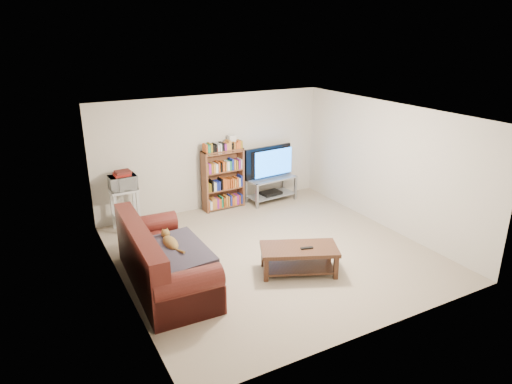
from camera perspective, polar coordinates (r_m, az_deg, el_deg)
floor at (r=7.95m, az=2.02°, el=-7.54°), size 5.00×5.00×0.00m
ceiling at (r=7.18m, az=2.25°, el=9.74°), size 5.00×5.00×0.00m
wall_back at (r=9.62m, az=-5.45°, el=4.94°), size 5.00×0.00×5.00m
wall_front at (r=5.64m, az=15.18°, el=-6.70°), size 5.00×0.00×5.00m
wall_left at (r=6.65m, az=-16.82°, el=-2.73°), size 0.00×5.00×5.00m
wall_right at (r=8.95m, az=16.09°, el=3.12°), size 0.00×5.00×5.00m
sofa at (r=7.01m, az=-11.89°, el=-8.85°), size 1.06×2.32×0.98m
blanket at (r=6.81m, az=-10.12°, el=-7.44°), size 0.94×1.19×0.19m
cat at (r=6.97m, az=-10.65°, el=-6.29°), size 0.27×0.63×0.19m
coffee_table at (r=7.24m, az=5.39°, el=-7.83°), size 1.34×1.04×0.44m
remote at (r=7.15m, az=6.36°, el=-6.97°), size 0.20×0.11×0.02m
tv_stand at (r=10.11m, az=1.88°, el=0.84°), size 1.14×0.60×0.55m
television at (r=9.95m, az=1.92°, el=3.68°), size 1.19×0.27×0.68m
dvd_player at (r=10.17m, az=1.87°, el=-0.12°), size 0.47×0.35×0.06m
bookshelf at (r=9.65m, az=-4.14°, el=1.71°), size 0.90×0.32×1.29m
shelf_clutter at (r=9.50m, az=-3.76°, el=6.01°), size 0.66×0.22×0.28m
microwave_stand at (r=9.00m, az=-16.06°, el=-1.42°), size 0.51×0.38×0.80m
microwave at (r=8.86m, az=-16.31°, el=1.14°), size 0.50×0.35×0.27m
game_boxes at (r=8.81m, az=-16.41°, el=2.13°), size 0.30×0.26×0.05m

